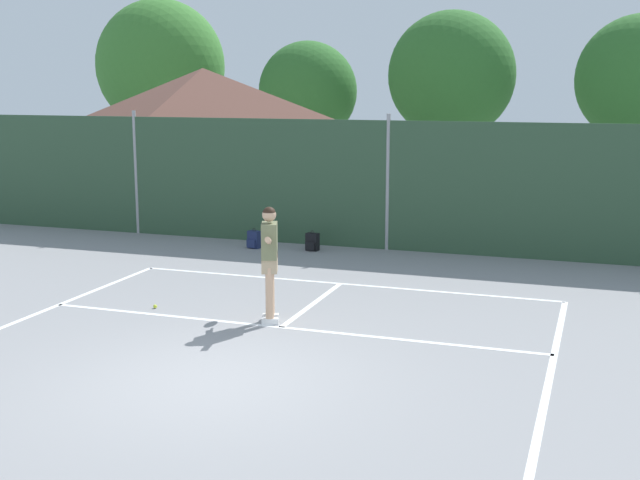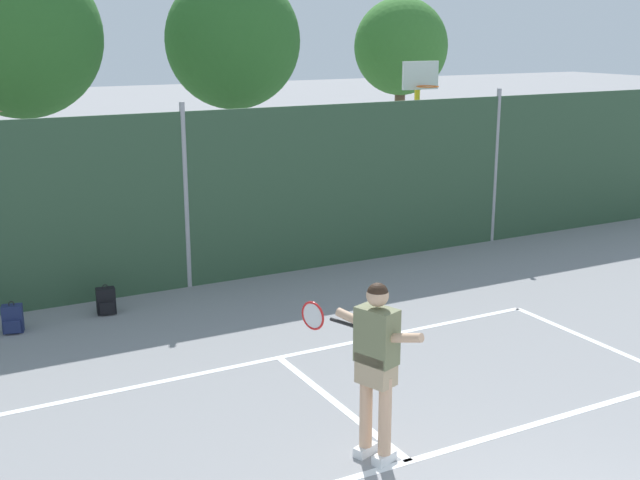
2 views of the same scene
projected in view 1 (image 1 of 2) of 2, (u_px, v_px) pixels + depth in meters
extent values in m
plane|color=gray|center=(210.00, 381.00, 10.54)|extent=(120.00, 120.00, 0.00)
cube|color=white|center=(340.00, 284.00, 15.64)|extent=(8.20, 0.10, 0.01)
cube|color=white|center=(540.00, 423.00, 9.22)|extent=(0.10, 11.00, 0.01)
cube|color=white|center=(281.00, 327.00, 12.83)|extent=(8.20, 0.10, 0.01)
cube|color=white|center=(313.00, 304.00, 14.21)|extent=(0.10, 2.97, 0.01)
cube|color=#2D4C33|center=(388.00, 186.00, 18.62)|extent=(26.00, 0.05, 2.93)
cylinder|color=#99999E|center=(136.00, 172.00, 20.69)|extent=(0.09, 0.09, 3.08)
cylinder|color=#99999E|center=(388.00, 182.00, 18.61)|extent=(0.09, 0.09, 3.08)
cube|color=beige|center=(205.00, 167.00, 23.89)|extent=(5.34, 4.55, 2.74)
pyramid|color=brown|center=(203.00, 94.00, 23.50)|extent=(5.77, 4.92, 1.43)
cylinder|color=brown|center=(163.00, 150.00, 33.07)|extent=(0.36, 0.36, 2.25)
ellipsoid|color=#38752D|center=(160.00, 66.00, 32.45)|extent=(5.14, 4.62, 5.14)
cylinder|color=brown|center=(308.00, 159.00, 31.12)|extent=(0.36, 0.36, 1.88)
ellipsoid|color=#2D6628|center=(308.00, 91.00, 30.66)|extent=(3.69, 3.32, 3.69)
cylinder|color=brown|center=(449.00, 160.00, 29.38)|extent=(0.36, 0.36, 2.14)
ellipsoid|color=#2D6628|center=(451.00, 75.00, 28.83)|extent=(4.45, 4.00, 4.45)
cylinder|color=brown|center=(635.00, 166.00, 27.39)|extent=(0.36, 0.36, 2.10)
cube|color=silver|center=(270.00, 321.00, 13.00)|extent=(0.29, 0.20, 0.10)
cube|color=silver|center=(271.00, 317.00, 13.23)|extent=(0.29, 0.20, 0.10)
cylinder|color=tan|center=(270.00, 293.00, 12.91)|extent=(0.13, 0.13, 0.82)
cylinder|color=tan|center=(270.00, 289.00, 13.15)|extent=(0.13, 0.13, 0.82)
cube|color=tan|center=(270.00, 262.00, 12.94)|extent=(0.35, 0.42, 0.32)
cube|color=#6B704C|center=(269.00, 241.00, 12.88)|extent=(0.36, 0.46, 0.56)
sphere|color=tan|center=(269.00, 215.00, 12.80)|extent=(0.22, 0.22, 0.22)
sphere|color=black|center=(269.00, 213.00, 12.80)|extent=(0.21, 0.21, 0.21)
cylinder|color=tan|center=(268.00, 232.00, 13.05)|extent=(0.27, 0.56, 0.17)
cylinder|color=tan|center=(268.00, 241.00, 12.59)|extent=(0.25, 0.51, 0.22)
cylinder|color=black|center=(268.00, 233.00, 13.26)|extent=(0.13, 0.29, 0.04)
torus|color=red|center=(266.00, 229.00, 13.60)|extent=(0.12, 0.29, 0.30)
cylinder|color=silver|center=(266.00, 229.00, 13.60)|extent=(0.09, 0.25, 0.26)
sphere|color=#CCE033|center=(155.00, 306.00, 13.92)|extent=(0.07, 0.07, 0.07)
cube|color=navy|center=(254.00, 239.00, 19.02)|extent=(0.32, 0.24, 0.40)
cube|color=navy|center=(251.00, 244.00, 18.93)|extent=(0.23, 0.11, 0.18)
torus|color=black|center=(254.00, 230.00, 18.98)|extent=(0.09, 0.04, 0.09)
cube|color=black|center=(312.00, 242.00, 18.73)|extent=(0.30, 0.22, 0.40)
cube|color=black|center=(310.00, 246.00, 18.64)|extent=(0.23, 0.09, 0.18)
torus|color=black|center=(312.00, 232.00, 18.69)|extent=(0.09, 0.03, 0.09)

